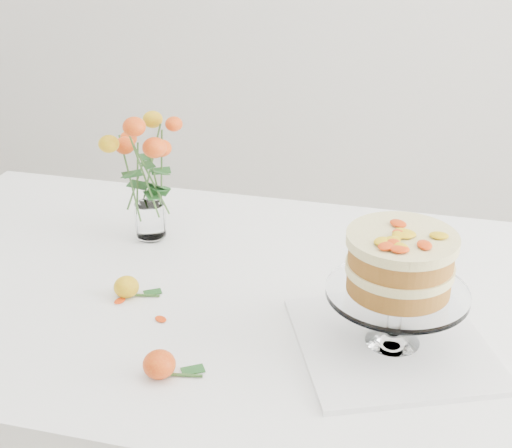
# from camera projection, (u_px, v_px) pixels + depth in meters

# --- Properties ---
(table) EXTENTS (1.43, 0.93, 0.76)m
(table) POSITION_uv_depth(u_px,v_px,m) (197.00, 318.00, 1.47)
(table) COLOR tan
(table) RESTS_ON ground
(napkin) EXTENTS (0.42, 0.42, 0.01)m
(napkin) POSITION_uv_depth(u_px,v_px,m) (392.00, 343.00, 1.25)
(napkin) COLOR silver
(napkin) RESTS_ON table
(cake_stand) EXTENTS (0.24, 0.24, 0.22)m
(cake_stand) POSITION_uv_depth(u_px,v_px,m) (400.00, 268.00, 1.18)
(cake_stand) COLOR white
(cake_stand) RESTS_ON napkin
(rose_vase) EXTENTS (0.23, 0.23, 0.34)m
(rose_vase) POSITION_uv_depth(u_px,v_px,m) (146.00, 155.00, 1.54)
(rose_vase) COLOR white
(rose_vase) RESTS_ON table
(loose_rose_near) EXTENTS (0.09, 0.05, 0.04)m
(loose_rose_near) POSITION_uv_depth(u_px,v_px,m) (127.00, 287.00, 1.39)
(loose_rose_near) COLOR gold
(loose_rose_near) RESTS_ON table
(loose_rose_far) EXTENTS (0.10, 0.05, 0.05)m
(loose_rose_far) POSITION_uv_depth(u_px,v_px,m) (160.00, 364.00, 1.16)
(loose_rose_far) COLOR red
(loose_rose_far) RESTS_ON table
(stray_petal_a) EXTENTS (0.03, 0.02, 0.00)m
(stray_petal_a) POSITION_uv_depth(u_px,v_px,m) (120.00, 301.00, 1.38)
(stray_petal_a) COLOR gold
(stray_petal_a) RESTS_ON table
(stray_petal_b) EXTENTS (0.03, 0.02, 0.00)m
(stray_petal_b) POSITION_uv_depth(u_px,v_px,m) (161.00, 319.00, 1.32)
(stray_petal_b) COLOR gold
(stray_petal_b) RESTS_ON table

